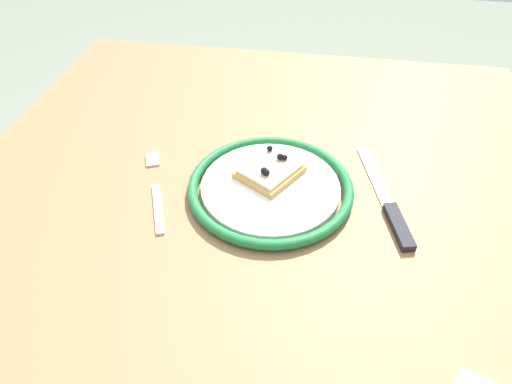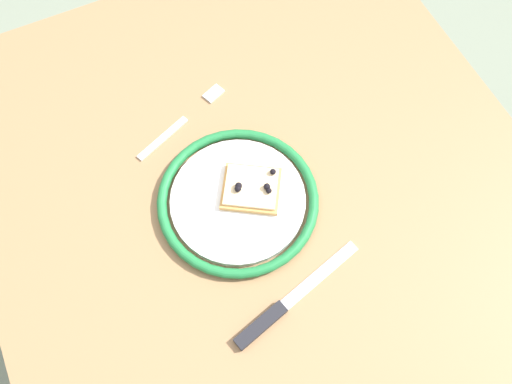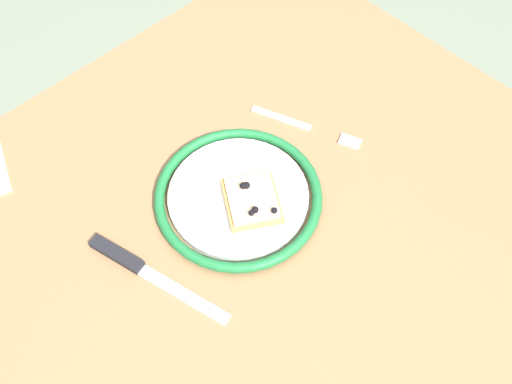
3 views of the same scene
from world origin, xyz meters
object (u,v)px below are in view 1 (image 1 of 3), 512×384
Objects in this scene: dining_table at (263,205)px; plate at (270,187)px; knife at (391,211)px; fork at (156,188)px; pizza_slice_near at (270,170)px.

dining_table is 0.10m from plate.
knife is 0.37m from fork.
knife is 1.23× the size of fork.
pizza_slice_near reaches higher than dining_table.
pizza_slice_near reaches higher than knife.
plate is 0.18m from fork.
fork reaches higher than dining_table.
knife is (0.19, -0.05, -0.02)m from pizza_slice_near.
knife is (0.19, -0.02, -0.00)m from plate.
fork is at bearing -156.46° from dining_table.
plate is at bearing -79.62° from pizza_slice_near.
pizza_slice_near is 0.63× the size of fork.
knife reaches higher than fork.
knife is at bearing -18.19° from dining_table.
plate reaches higher than dining_table.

